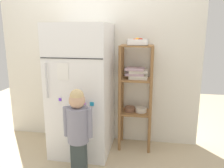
{
  "coord_description": "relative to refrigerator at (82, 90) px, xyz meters",
  "views": [
    {
      "loc": [
        0.69,
        -2.56,
        1.49
      ],
      "look_at": [
        0.25,
        0.02,
        0.87
      ],
      "focal_mm": 36.59,
      "sensor_mm": 36.0,
      "label": 1
    }
  ],
  "objects": [
    {
      "name": "fruit_bin",
      "position": [
        0.65,
        0.18,
        0.57
      ],
      "size": [
        0.24,
        0.18,
        0.09
      ],
      "color": "white",
      "rests_on": "pantry_shelf_unit"
    },
    {
      "name": "refrigerator",
      "position": [
        0.0,
        0.0,
        0.0
      ],
      "size": [
        0.69,
        0.7,
        1.57
      ],
      "color": "white",
      "rests_on": "ground"
    },
    {
      "name": "ground_plane",
      "position": [
        0.12,
        -0.02,
        -0.79
      ],
      "size": [
        6.0,
        6.0,
        0.0
      ],
      "primitive_type": "plane",
      "color": "tan"
    },
    {
      "name": "kitchen_wall_back",
      "position": [
        0.12,
        0.36,
        0.25
      ],
      "size": [
        2.66,
        0.03,
        2.07
      ],
      "primitive_type": "cube",
      "color": "silver",
      "rests_on": "ground"
    },
    {
      "name": "pantry_shelf_unit",
      "position": [
        0.65,
        0.18,
        0.01
      ],
      "size": [
        0.41,
        0.31,
        1.32
      ],
      "color": "olive",
      "rests_on": "ground"
    },
    {
      "name": "child_standing",
      "position": [
        0.11,
        -0.53,
        -0.22
      ],
      "size": [
        0.3,
        0.22,
        0.94
      ],
      "color": "#374243",
      "rests_on": "ground"
    }
  ]
}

